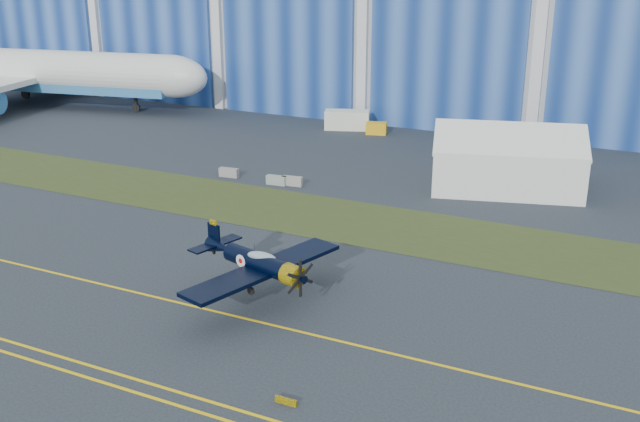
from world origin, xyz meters
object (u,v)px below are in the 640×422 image
at_px(jetliner, 14,25).
at_px(tug, 376,128).
at_px(warbird, 258,262).
at_px(tent, 507,154).
at_px(shipping_container, 347,120).

distance_m(jetliner, tug, 54.86).
relative_size(warbird, tug, 5.75).
relative_size(jetliner, tent, 4.72).
bearing_deg(warbird, tug, 119.06).
bearing_deg(tug, warbird, -92.55).
xyz_separation_m(tent, tug, (-19.32, 14.81, -2.49)).
height_order(warbird, jetliner, jetliner).
height_order(warbird, tug, warbird).
height_order(jetliner, tug, jetliner).
relative_size(jetliner, shipping_container, 13.60).
bearing_deg(jetliner, tug, -4.76).
xyz_separation_m(warbird, tug, (-10.80, 46.94, -2.14)).
distance_m(shipping_container, tug, 4.43).
bearing_deg(shipping_container, tent, -52.81).
height_order(tent, tug, tent).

